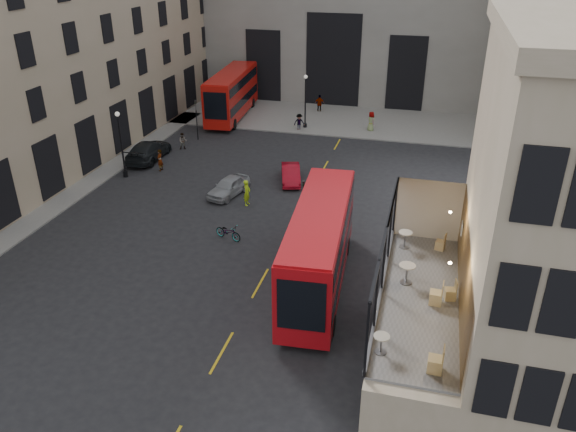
% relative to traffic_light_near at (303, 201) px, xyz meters
% --- Properties ---
extents(ground, '(140.00, 140.00, 0.00)m').
position_rel_traffic_light_near_xyz_m(ground, '(1.00, -12.00, -2.42)').
color(ground, black).
rests_on(ground, ground).
extents(host_building_main, '(7.26, 11.40, 15.10)m').
position_rel_traffic_light_near_xyz_m(host_building_main, '(10.95, -12.00, 5.36)').
color(host_building_main, tan).
rests_on(host_building_main, ground).
extents(host_frontage, '(3.00, 11.00, 4.50)m').
position_rel_traffic_light_near_xyz_m(host_frontage, '(7.50, -12.00, -0.17)').
color(host_frontage, tan).
rests_on(host_frontage, ground).
extents(cafe_floor, '(3.00, 10.00, 0.10)m').
position_rel_traffic_light_near_xyz_m(cafe_floor, '(7.50, -12.00, 2.12)').
color(cafe_floor, slate).
rests_on(cafe_floor, host_frontage).
extents(building_left, '(14.60, 50.60, 22.00)m').
position_rel_traffic_light_near_xyz_m(building_left, '(-25.96, 8.00, 8.96)').
color(building_left, tan).
rests_on(building_left, ground).
extents(gateway, '(35.00, 10.60, 18.00)m').
position_rel_traffic_light_near_xyz_m(gateway, '(-4.00, 35.99, 6.96)').
color(gateway, gray).
rests_on(gateway, ground).
extents(pavement_far, '(40.00, 12.00, 0.12)m').
position_rel_traffic_light_near_xyz_m(pavement_far, '(-5.00, 26.00, -2.36)').
color(pavement_far, slate).
rests_on(pavement_far, ground).
extents(pavement_left, '(8.00, 48.00, 0.12)m').
position_rel_traffic_light_near_xyz_m(pavement_left, '(-21.00, -0.00, -2.36)').
color(pavement_left, slate).
rests_on(pavement_left, ground).
extents(traffic_light_near, '(0.16, 0.20, 3.80)m').
position_rel_traffic_light_near_xyz_m(traffic_light_near, '(0.00, 0.00, 0.00)').
color(traffic_light_near, black).
rests_on(traffic_light_near, ground).
extents(traffic_light_far, '(0.16, 0.20, 3.80)m').
position_rel_traffic_light_near_xyz_m(traffic_light_far, '(-14.00, 16.00, 0.00)').
color(traffic_light_far, black).
rests_on(traffic_light_far, ground).
extents(street_lamp_a, '(0.36, 0.36, 5.33)m').
position_rel_traffic_light_near_xyz_m(street_lamp_a, '(-16.00, 6.00, -0.03)').
color(street_lamp_a, black).
rests_on(street_lamp_a, ground).
extents(street_lamp_b, '(0.36, 0.36, 5.33)m').
position_rel_traffic_light_near_xyz_m(street_lamp_b, '(-5.00, 22.00, -0.03)').
color(street_lamp_b, black).
rests_on(street_lamp_b, ground).
extents(bus_near, '(3.49, 11.83, 4.66)m').
position_rel_traffic_light_near_xyz_m(bus_near, '(2.15, -5.43, 0.19)').
color(bus_near, '#A70B11').
rests_on(bus_near, ground).
extents(bus_far, '(3.68, 12.12, 4.77)m').
position_rel_traffic_light_near_xyz_m(bus_far, '(-13.32, 23.87, 0.25)').
color(bus_far, '#B7120C').
rests_on(bus_far, ground).
extents(car_a, '(2.55, 4.30, 1.37)m').
position_rel_traffic_light_near_xyz_m(car_a, '(-6.77, 4.75, -1.74)').
color(car_a, gray).
rests_on(car_a, ground).
extents(car_b, '(2.50, 4.23, 1.32)m').
position_rel_traffic_light_near_xyz_m(car_b, '(-2.95, 8.34, -1.77)').
color(car_b, '#A40A19').
rests_on(car_b, ground).
extents(car_c, '(2.53, 5.73, 1.64)m').
position_rel_traffic_light_near_xyz_m(car_c, '(-16.00, 10.02, -1.61)').
color(car_c, black).
rests_on(car_c, ground).
extents(bicycle, '(2.03, 1.23, 1.01)m').
position_rel_traffic_light_near_xyz_m(bicycle, '(-4.47, -1.64, -1.92)').
color(bicycle, gray).
rests_on(bicycle, ground).
extents(cyclist, '(0.49, 0.71, 1.89)m').
position_rel_traffic_light_near_xyz_m(cyclist, '(-4.92, 3.49, -1.48)').
color(cyclist, '#A9D516').
rests_on(cyclist, ground).
extents(pedestrian_a, '(0.89, 0.80, 1.52)m').
position_rel_traffic_light_near_xyz_m(pedestrian_a, '(-14.22, 13.18, -1.67)').
color(pedestrian_a, gray).
rests_on(pedestrian_a, ground).
extents(pedestrian_b, '(1.28, 1.09, 1.72)m').
position_rel_traffic_light_near_xyz_m(pedestrian_b, '(-5.37, 21.04, -1.56)').
color(pedestrian_b, gray).
rests_on(pedestrian_b, ground).
extents(pedestrian_c, '(1.16, 0.59, 1.91)m').
position_rel_traffic_light_near_xyz_m(pedestrian_c, '(-4.78, 28.00, -1.47)').
color(pedestrian_c, gray).
rests_on(pedestrian_c, ground).
extents(pedestrian_d, '(1.08, 1.15, 1.97)m').
position_rel_traffic_light_near_xyz_m(pedestrian_d, '(1.48, 22.68, -1.44)').
color(pedestrian_d, gray).
rests_on(pedestrian_d, ground).
extents(pedestrian_e, '(0.44, 0.66, 1.81)m').
position_rel_traffic_light_near_xyz_m(pedestrian_e, '(-13.88, 7.94, -1.52)').
color(pedestrian_e, gray).
rests_on(pedestrian_e, ground).
extents(cafe_table_near, '(0.55, 0.55, 0.69)m').
position_rel_traffic_light_near_xyz_m(cafe_table_near, '(6.37, -15.67, 2.63)').
color(cafe_table_near, beige).
rests_on(cafe_table_near, cafe_floor).
extents(cafe_table_mid, '(0.67, 0.67, 0.83)m').
position_rel_traffic_light_near_xyz_m(cafe_table_mid, '(6.90, -11.12, 2.73)').
color(cafe_table_mid, beige).
rests_on(cafe_table_mid, cafe_floor).
extents(cafe_table_far, '(0.61, 0.61, 0.77)m').
position_rel_traffic_light_near_xyz_m(cafe_table_far, '(6.62, -8.16, 2.68)').
color(cafe_table_far, silver).
rests_on(cafe_table_far, cafe_floor).
extents(cafe_chair_a, '(0.49, 0.49, 0.96)m').
position_rel_traffic_light_near_xyz_m(cafe_chair_a, '(8.18, -16.13, 2.47)').
color(cafe_chair_a, '#D4BA7A').
rests_on(cafe_chair_a, cafe_floor).
extents(cafe_chair_b, '(0.50, 0.50, 0.96)m').
position_rel_traffic_light_near_xyz_m(cafe_chair_b, '(8.10, -12.28, 2.47)').
color(cafe_chair_b, '#D6BA7B').
rests_on(cafe_chair_b, cafe_floor).
extents(cafe_chair_c, '(0.47, 0.47, 0.83)m').
position_rel_traffic_light_near_xyz_m(cafe_chair_c, '(8.64, -11.83, 2.43)').
color(cafe_chair_c, '#D0B778').
rests_on(cafe_chair_c, cafe_floor).
extents(cafe_chair_d, '(0.48, 0.48, 0.80)m').
position_rel_traffic_light_near_xyz_m(cafe_chair_d, '(8.19, -7.95, 2.42)').
color(cafe_chair_d, tan).
rests_on(cafe_chair_d, cafe_floor).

